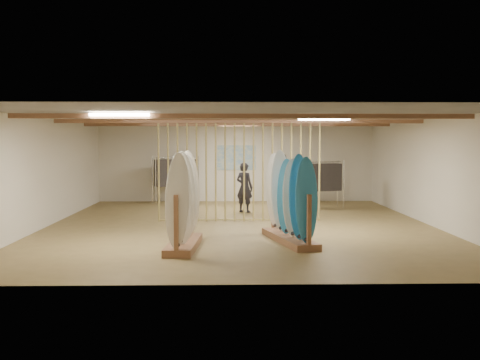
{
  "coord_description": "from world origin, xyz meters",
  "views": [
    {
      "loc": [
        -0.33,
        -14.51,
        2.21
      ],
      "look_at": [
        0.0,
        0.0,
        1.2
      ],
      "focal_mm": 42.0,
      "sensor_mm": 36.0,
      "label": 1
    }
  ],
  "objects_px": {
    "rack_right": "(289,212)",
    "clothing_rack_a": "(175,173)",
    "shopper_a": "(244,184)",
    "shopper_b": "(282,176)",
    "rack_left": "(184,215)",
    "clothing_rack_b": "(321,177)"
  },
  "relations": [
    {
      "from": "clothing_rack_a",
      "to": "clothing_rack_b",
      "type": "relative_size",
      "value": 1.06
    },
    {
      "from": "clothing_rack_b",
      "to": "shopper_a",
      "type": "bearing_deg",
      "value": -174.93
    },
    {
      "from": "clothing_rack_a",
      "to": "shopper_b",
      "type": "xyz_separation_m",
      "value": [
        3.73,
        -0.72,
        -0.09
      ]
    },
    {
      "from": "clothing_rack_b",
      "to": "rack_right",
      "type": "bearing_deg",
      "value": -121.41
    },
    {
      "from": "clothing_rack_a",
      "to": "clothing_rack_b",
      "type": "bearing_deg",
      "value": -41.25
    },
    {
      "from": "shopper_b",
      "to": "shopper_a",
      "type": "bearing_deg",
      "value": -87.38
    },
    {
      "from": "rack_left",
      "to": "shopper_b",
      "type": "bearing_deg",
      "value": 73.62
    },
    {
      "from": "shopper_a",
      "to": "shopper_b",
      "type": "bearing_deg",
      "value": -91.63
    },
    {
      "from": "rack_left",
      "to": "rack_right",
      "type": "distance_m",
      "value": 2.35
    },
    {
      "from": "clothing_rack_b",
      "to": "shopper_a",
      "type": "height_order",
      "value": "shopper_a"
    },
    {
      "from": "rack_left",
      "to": "shopper_a",
      "type": "distance_m",
      "value": 5.98
    },
    {
      "from": "rack_left",
      "to": "shopper_b",
      "type": "relative_size",
      "value": 1.07
    },
    {
      "from": "rack_left",
      "to": "clothing_rack_a",
      "type": "height_order",
      "value": "rack_left"
    },
    {
      "from": "rack_left",
      "to": "shopper_a",
      "type": "bearing_deg",
      "value": 79.73
    },
    {
      "from": "rack_right",
      "to": "shopper_a",
      "type": "relative_size",
      "value": 1.39
    },
    {
      "from": "shopper_a",
      "to": "shopper_b",
      "type": "relative_size",
      "value": 0.88
    },
    {
      "from": "rack_right",
      "to": "clothing_rack_a",
      "type": "height_order",
      "value": "rack_right"
    },
    {
      "from": "rack_right",
      "to": "rack_left",
      "type": "bearing_deg",
      "value": -177.51
    },
    {
      "from": "rack_left",
      "to": "shopper_a",
      "type": "height_order",
      "value": "rack_left"
    },
    {
      "from": "clothing_rack_b",
      "to": "shopper_b",
      "type": "xyz_separation_m",
      "value": [
        -1.17,
        0.92,
        -0.02
      ]
    },
    {
      "from": "clothing_rack_a",
      "to": "shopper_b",
      "type": "bearing_deg",
      "value": -33.7
    },
    {
      "from": "shopper_a",
      "to": "clothing_rack_a",
      "type": "bearing_deg",
      "value": -13.57
    }
  ]
}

